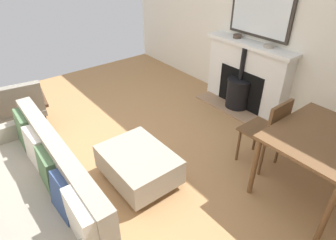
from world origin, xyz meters
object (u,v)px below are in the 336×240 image
object	(u,v)px
fireplace	(245,79)
mantel_bowl_far	(269,46)
dining_chair_near_fireplace	(269,129)
mantel_bowl_near	(237,36)
sofa	(34,195)
ottoman	(138,164)
dining_table	(322,144)
armchair_accent	(18,107)

from	to	relation	value
fireplace	mantel_bowl_far	xyz separation A→B (m)	(-0.03, 0.28, 0.58)
fireplace	dining_chair_near_fireplace	world-z (taller)	fireplace
mantel_bowl_near	dining_chair_near_fireplace	bearing A→B (deg)	54.49
sofa	ottoman	world-z (taller)	sofa
mantel_bowl_near	mantel_bowl_far	xyz separation A→B (m)	(-0.00, 0.55, -0.01)
mantel_bowl_far	dining_table	xyz separation A→B (m)	(0.96, 1.35, -0.40)
mantel_bowl_far	ottoman	bearing A→B (deg)	3.08
mantel_bowl_near	mantel_bowl_far	bearing A→B (deg)	90.00
sofa	fireplace	bearing A→B (deg)	-174.87
fireplace	dining_table	distance (m)	1.88
fireplace	mantel_bowl_far	size ratio (longest dim) A/B	10.26
fireplace	dining_chair_near_fireplace	distance (m)	1.42
ottoman	dining_table	bearing A→B (deg)	135.76
sofa	ottoman	xyz separation A→B (m)	(-1.02, 0.11, -0.12)
fireplace	ottoman	size ratio (longest dim) A/B	1.71
sofa	dining_chair_near_fireplace	world-z (taller)	dining_chair_near_fireplace
mantel_bowl_near	armchair_accent	bearing A→B (deg)	-18.42
sofa	mantel_bowl_far	bearing A→B (deg)	-179.84
fireplace	armchair_accent	world-z (taller)	fireplace
mantel_bowl_near	dining_chair_near_fireplace	xyz separation A→B (m)	(0.96, 1.34, -0.53)
sofa	armchair_accent	xyz separation A→B (m)	(-0.30, -1.53, 0.10)
fireplace	sofa	size ratio (longest dim) A/B	0.72
mantel_bowl_near	sofa	bearing A→B (deg)	9.73
mantel_bowl_near	fireplace	bearing A→B (deg)	82.81
armchair_accent	sofa	bearing A→B (deg)	78.92
fireplace	sofa	distance (m)	3.22
mantel_bowl_far	sofa	xyz separation A→B (m)	(3.24, 0.01, -0.68)
armchair_accent	dining_table	bearing A→B (deg)	124.60
mantel_bowl_near	sofa	size ratio (longest dim) A/B	0.06
ottoman	sofa	bearing A→B (deg)	-6.16
sofa	dining_table	xyz separation A→B (m)	(-2.28, 1.34, 0.28)
ottoman	dining_table	xyz separation A→B (m)	(-1.26, 1.23, 0.40)
ottoman	dining_table	distance (m)	1.81
sofa	armchair_accent	distance (m)	1.57
mantel_bowl_far	armchair_accent	size ratio (longest dim) A/B	0.17
ottoman	dining_chair_near_fireplace	bearing A→B (deg)	151.87
ottoman	dining_chair_near_fireplace	size ratio (longest dim) A/B	0.96
mantel_bowl_near	dining_table	bearing A→B (deg)	63.20
ottoman	armchair_accent	xyz separation A→B (m)	(0.72, -1.64, 0.22)
armchair_accent	mantel_bowl_far	bearing A→B (deg)	152.58
dining_chair_near_fireplace	mantel_bowl_far	bearing A→B (deg)	-140.29
sofa	mantel_bowl_near	bearing A→B (deg)	-170.27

